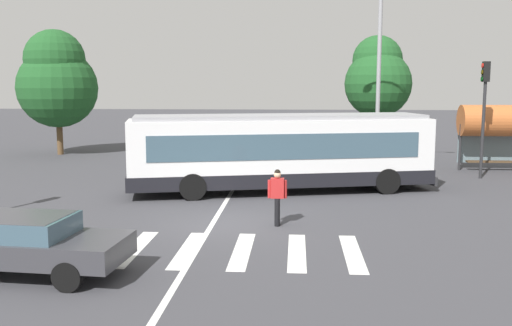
{
  "coord_description": "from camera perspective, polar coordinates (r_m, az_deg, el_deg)",
  "views": [
    {
      "loc": [
        2.1,
        -16.86,
        4.24
      ],
      "look_at": [
        0.59,
        4.26,
        1.3
      ],
      "focal_mm": 39.81,
      "sensor_mm": 36.0,
      "label": 1
    }
  ],
  "objects": [
    {
      "name": "lane_center_line",
      "position": [
        19.49,
        -3.52,
        -4.66
      ],
      "size": [
        0.16,
        24.0,
        0.01
      ],
      "primitive_type": "cube",
      "color": "silver",
      "rests_on": "ground_plane"
    },
    {
      "name": "parked_car_champagne",
      "position": [
        33.22,
        -1.32,
        1.9
      ],
      "size": [
        2.06,
        4.59,
        1.35
      ],
      "color": "black",
      "rests_on": "ground_plane"
    },
    {
      "name": "twin_arm_street_lamp",
      "position": [
        28.16,
        12.29,
        10.89
      ],
      "size": [
        4.68,
        0.32,
        9.46
      ],
      "color": "#939399",
      "rests_on": "ground_plane"
    },
    {
      "name": "foreground_sedan",
      "position": [
        13.75,
        -22.23,
        -7.33
      ],
      "size": [
        4.63,
        2.17,
        1.35
      ],
      "color": "black",
      "rests_on": "ground_plane"
    },
    {
      "name": "background_tree_right",
      "position": [
        34.74,
        12.14,
        8.43
      ],
      "size": [
        3.95,
        3.95,
        7.13
      ],
      "color": "brown",
      "rests_on": "ground_plane"
    },
    {
      "name": "traffic_light_far_corner",
      "position": [
        27.45,
        21.96,
        5.77
      ],
      "size": [
        0.33,
        0.32,
        5.25
      ],
      "color": "#28282B",
      "rests_on": "ground_plane"
    },
    {
      "name": "city_transit_bus",
      "position": [
        22.46,
        2.5,
        1.12
      ],
      "size": [
        12.3,
        5.3,
        3.06
      ],
      "color": "black",
      "rests_on": "ground_plane"
    },
    {
      "name": "parked_car_white",
      "position": [
        33.43,
        3.71,
        1.92
      ],
      "size": [
        2.16,
        4.63,
        1.35
      ],
      "color": "black",
      "rests_on": "ground_plane"
    },
    {
      "name": "pedestrian_crossing_street",
      "position": [
        17.1,
        2.16,
        -3.13
      ],
      "size": [
        0.58,
        0.34,
        1.72
      ],
      "color": "black",
      "rests_on": "ground_plane"
    },
    {
      "name": "ground_plane",
      "position": [
        17.51,
        -2.94,
        -6.12
      ],
      "size": [
        160.0,
        160.0,
        0.0
      ],
      "primitive_type": "plane",
      "color": "#3D3D42"
    },
    {
      "name": "crosswalk_painted_stripes",
      "position": [
        14.74,
        -1.4,
        -8.79
      ],
      "size": [
        6.07,
        3.32,
        0.01
      ],
      "color": "silver",
      "rests_on": "ground_plane"
    },
    {
      "name": "parked_car_black",
      "position": [
        33.14,
        7.97,
        1.81
      ],
      "size": [
        1.94,
        4.53,
        1.35
      ],
      "color": "black",
      "rests_on": "ground_plane"
    },
    {
      "name": "background_tree_left",
      "position": [
        36.35,
        -19.39,
        7.9
      ],
      "size": [
        4.76,
        4.76,
        7.48
      ],
      "color": "brown",
      "rests_on": "ground_plane"
    },
    {
      "name": "bus_stop_shelter",
      "position": [
        30.29,
        23.13,
        3.82
      ],
      "size": [
        3.65,
        1.54,
        3.25
      ],
      "color": "#28282B",
      "rests_on": "ground_plane"
    }
  ]
}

